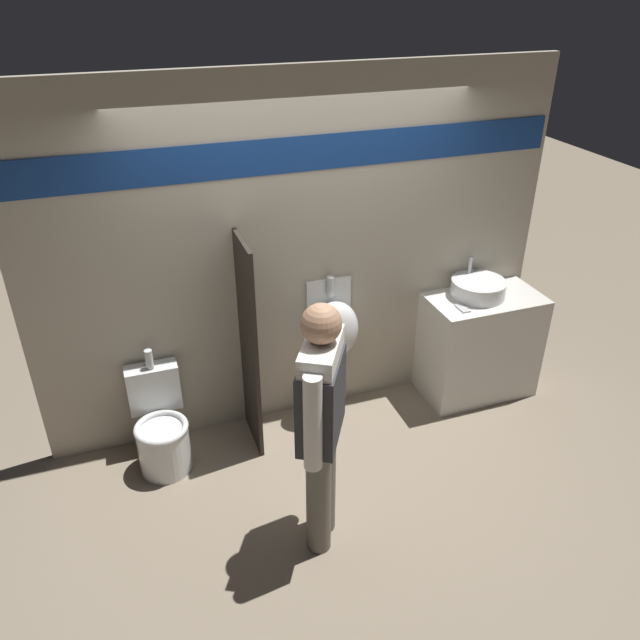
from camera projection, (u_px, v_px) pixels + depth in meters
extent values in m
plane|color=gray|center=(327.00, 449.00, 4.80)|extent=(16.00, 16.00, 0.00)
cube|color=#B2A893|center=(301.00, 258.00, 4.62)|extent=(3.98, 0.06, 2.70)
cube|color=navy|center=(301.00, 154.00, 4.21)|extent=(3.90, 0.01, 0.24)
cube|color=silver|center=(479.00, 345.00, 5.25)|extent=(0.93, 0.52, 0.91)
cylinder|color=silver|center=(478.00, 288.00, 5.02)|extent=(0.44, 0.44, 0.14)
cylinder|color=silver|center=(470.00, 265.00, 5.08)|extent=(0.03, 0.03, 0.14)
cube|color=#B7B7BC|center=(463.00, 308.00, 4.86)|extent=(0.07, 0.14, 0.01)
cube|color=#28231E|center=(249.00, 347.00, 4.52)|extent=(0.03, 0.48, 1.66)
cylinder|color=silver|center=(334.00, 383.00, 5.06)|extent=(0.04, 0.04, 0.57)
ellipsoid|color=silver|center=(335.00, 330.00, 4.81)|extent=(0.38, 0.29, 0.48)
cube|color=silver|center=(328.00, 314.00, 4.89)|extent=(0.36, 0.02, 0.60)
cylinder|color=silver|center=(330.00, 286.00, 4.73)|extent=(0.06, 0.06, 0.16)
cylinder|color=silver|center=(164.00, 449.00, 4.53)|extent=(0.37, 0.37, 0.36)
torus|color=silver|center=(161.00, 428.00, 4.43)|extent=(0.39, 0.39, 0.04)
cube|color=silver|center=(154.00, 387.00, 4.58)|extent=(0.38, 0.16, 0.36)
cylinder|color=silver|center=(149.00, 359.00, 4.43)|extent=(0.06, 0.06, 0.14)
cylinder|color=#666056|center=(319.00, 498.00, 3.80)|extent=(0.16, 0.16, 0.83)
cylinder|color=#666056|center=(323.00, 479.00, 3.94)|extent=(0.16, 0.16, 0.83)
cube|color=silver|center=(321.00, 391.00, 3.50)|extent=(0.38, 0.47, 0.65)
cube|color=#2D2D33|center=(321.00, 399.00, 3.53)|extent=(0.41, 0.50, 0.52)
cylinder|color=silver|center=(313.00, 423.00, 3.31)|extent=(0.10, 0.10, 0.60)
cylinder|color=silver|center=(329.00, 372.00, 3.73)|extent=(0.10, 0.10, 0.60)
sphere|color=#A87A5B|center=(321.00, 324.00, 3.28)|extent=(0.22, 0.22, 0.22)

